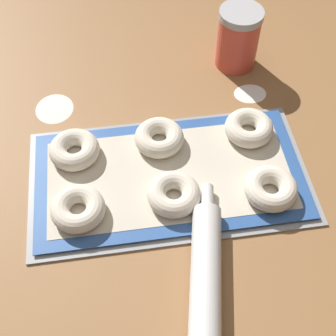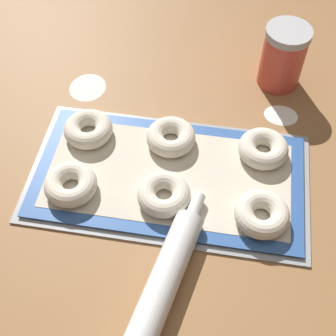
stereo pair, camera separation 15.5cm
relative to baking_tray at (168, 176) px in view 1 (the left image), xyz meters
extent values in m
plane|color=olive|center=(0.00, 0.00, 0.00)|extent=(2.80, 2.80, 0.00)
cube|color=#93969B|center=(0.00, 0.00, 0.00)|extent=(0.52, 0.29, 0.01)
cube|color=#2D569E|center=(0.00, 0.00, 0.01)|extent=(0.50, 0.26, 0.00)
cube|color=beige|center=(0.00, 0.00, 0.01)|extent=(0.45, 0.21, 0.00)
torus|color=silver|center=(-0.17, -0.06, 0.02)|extent=(0.10, 0.10, 0.03)
torus|color=silver|center=(0.00, -0.06, 0.02)|extent=(0.10, 0.10, 0.03)
torus|color=silver|center=(0.18, -0.07, 0.02)|extent=(0.10, 0.10, 0.03)
torus|color=silver|center=(-0.17, 0.07, 0.02)|extent=(0.10, 0.10, 0.03)
torus|color=silver|center=(-0.01, 0.07, 0.02)|extent=(0.10, 0.10, 0.03)
torus|color=silver|center=(0.17, 0.07, 0.02)|extent=(0.10, 0.10, 0.03)
cylinder|color=#DB4C3D|center=(0.20, 0.30, 0.06)|extent=(0.09, 0.09, 0.12)
cylinder|color=#B2B2B7|center=(0.20, 0.30, 0.13)|extent=(0.09, 0.09, 0.02)
cylinder|color=silver|center=(0.02, -0.24, 0.02)|extent=(0.11, 0.30, 0.05)
cylinder|color=silver|center=(0.06, -0.07, 0.02)|extent=(0.03, 0.05, 0.02)
ellipsoid|color=white|center=(-0.21, 0.21, 0.00)|extent=(0.08, 0.09, 0.00)
ellipsoid|color=white|center=(0.21, 0.19, 0.00)|extent=(0.07, 0.06, 0.00)
camera|label=1|loc=(-0.07, -0.51, 0.72)|focal=50.00mm
camera|label=2|loc=(0.08, -0.50, 0.72)|focal=50.00mm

